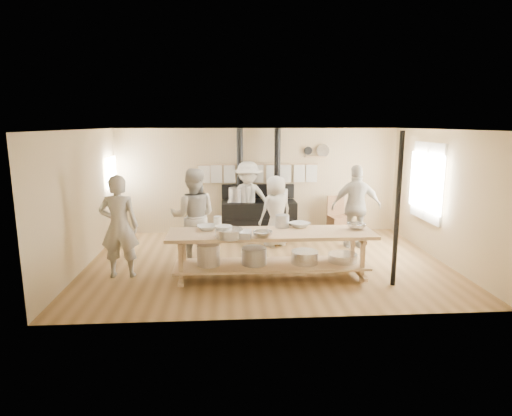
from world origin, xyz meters
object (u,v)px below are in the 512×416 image
at_px(chair, 338,224).
at_px(cook_by_window, 248,200).
at_px(prep_table, 271,250).
at_px(stove, 258,214).
at_px(roasting_pan, 236,234).
at_px(cook_center, 276,211).
at_px(cook_right, 356,207).
at_px(cook_far_left, 119,227).
at_px(cook_left, 194,216).

bearing_deg(chair, cook_by_window, 168.92).
height_order(prep_table, chair, chair).
distance_m(stove, roasting_pan, 3.40).
xyz_separation_m(cook_center, cook_right, (1.74, -0.24, 0.12)).
bearing_deg(cook_center, chair, -179.82).
xyz_separation_m(cook_far_left, cook_by_window, (2.40, 2.58, -0.01)).
height_order(stove, cook_left, stove).
distance_m(prep_table, cook_right, 2.78).
xyz_separation_m(cook_right, cook_by_window, (-2.33, 1.03, -0.00)).
bearing_deg(cook_left, cook_right, -164.09).
distance_m(cook_by_window, roasting_pan, 3.18).
xyz_separation_m(prep_table, roasting_pan, (-0.61, -0.31, 0.39)).
distance_m(stove, prep_table, 3.02).
bearing_deg(cook_far_left, stove, -134.98).
distance_m(cook_far_left, cook_center, 3.48).
relative_size(cook_right, cook_by_window, 1.00).
relative_size(cook_left, cook_by_window, 1.02).
distance_m(cook_center, roasting_pan, 2.55).
xyz_separation_m(stove, cook_center, (0.32, -0.96, 0.27)).
bearing_deg(cook_far_left, cook_left, -151.55).
distance_m(cook_by_window, chair, 2.31).
bearing_deg(roasting_pan, stove, 79.54).
distance_m(cook_left, roasting_pan, 1.51).
bearing_deg(cook_far_left, cook_center, -149.92).
height_order(cook_left, cook_center, cook_left).
bearing_deg(cook_right, cook_left, 18.07).
bearing_deg(cook_by_window, cook_center, -53.39).
distance_m(cook_far_left, roasting_pan, 2.13).
distance_m(cook_far_left, chair, 5.34).
bearing_deg(cook_far_left, roasting_pan, 163.32).
height_order(cook_far_left, cook_center, cook_far_left).
height_order(cook_far_left, chair, cook_far_left).
relative_size(prep_table, cook_by_window, 1.96).
bearing_deg(cook_center, cook_left, 5.95).
distance_m(cook_center, cook_by_window, 0.99).
relative_size(cook_left, cook_center, 1.18).
xyz_separation_m(cook_center, chair, (1.64, 0.81, -0.51)).
distance_m(cook_right, chair, 1.23).
xyz_separation_m(cook_far_left, chair, (4.63, 2.59, -0.64)).
xyz_separation_m(stove, cook_far_left, (-2.67, -2.74, 0.40)).
bearing_deg(prep_table, roasting_pan, -153.20).
xyz_separation_m(cook_far_left, cook_left, (1.25, 0.70, 0.01)).
bearing_deg(roasting_pan, cook_by_window, 83.68).
relative_size(cook_center, cook_right, 0.86).
distance_m(stove, chair, 1.98).
xyz_separation_m(prep_table, chair, (1.96, 2.87, -0.23)).
height_order(cook_center, cook_by_window, cook_by_window).
bearing_deg(prep_table, chair, 55.64).
distance_m(prep_table, cook_left, 1.77).
xyz_separation_m(cook_right, chair, (-0.11, 1.05, -0.63)).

